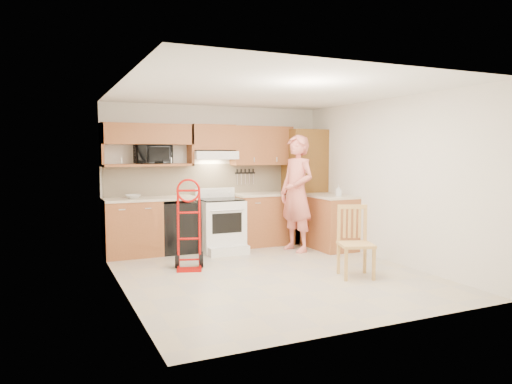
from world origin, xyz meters
TOP-DOWN VIEW (x-y plane):
  - floor at (0.00, 0.00)m, footprint 4.00×4.50m
  - ceiling at (0.00, 0.00)m, footprint 4.00×4.50m
  - wall_back at (0.00, 2.26)m, footprint 4.00×0.02m
  - wall_front at (0.00, -2.26)m, footprint 4.00×0.02m
  - wall_left at (-2.01, 0.00)m, footprint 0.02×4.50m
  - wall_right at (2.01, 0.00)m, footprint 0.02×4.50m
  - backsplash at (0.00, 2.23)m, footprint 3.92×0.03m
  - lower_cab_left at (-1.55, 1.95)m, footprint 0.90×0.60m
  - dishwasher at (-0.80, 1.95)m, footprint 0.60×0.60m
  - lower_cab_right at (0.83, 1.95)m, footprint 1.14×0.60m
  - countertop_left at (-1.25, 1.95)m, footprint 1.50×0.63m
  - countertop_right at (0.83, 1.95)m, footprint 1.14×0.63m
  - cab_return_right at (1.70, 1.15)m, footprint 0.60×1.00m
  - countertop_return at (1.70, 1.15)m, footprint 0.63×1.00m
  - pantry_tall at (1.65, 1.95)m, footprint 0.70×0.60m
  - upper_cab_left at (-1.25, 2.08)m, footprint 1.50×0.33m
  - upper_shelf_mw at (-1.25, 2.08)m, footprint 1.50×0.33m
  - upper_cab_center at (-0.12, 2.08)m, footprint 0.76×0.33m
  - upper_cab_right at (0.83, 2.08)m, footprint 1.14×0.33m
  - range_hood at (-0.12, 2.02)m, footprint 0.76×0.46m
  - knife_strip at (0.55, 2.21)m, footprint 0.40×0.05m
  - microwave at (-1.17, 2.08)m, footprint 0.60×0.42m
  - range at (-0.11, 1.67)m, footprint 0.72×0.94m
  - person at (1.07, 1.20)m, footprint 0.62×0.81m
  - hand_truck at (-0.96, 0.71)m, footprint 0.57×0.54m
  - dining_chair at (0.96, -0.63)m, footprint 0.56×0.59m
  - soap_bottle at (1.70, 0.89)m, footprint 0.11×0.11m
  - bowl at (-1.53, 1.95)m, footprint 0.27×0.27m

SIDE VIEW (x-z plane):
  - floor at x=0.00m, z-range -0.02..0.00m
  - dishwasher at x=-0.80m, z-range 0.00..0.85m
  - lower_cab_left at x=-1.55m, z-range 0.00..0.90m
  - lower_cab_right at x=0.83m, z-range 0.00..0.90m
  - cab_return_right at x=1.70m, z-range 0.00..0.90m
  - dining_chair at x=0.96m, z-range 0.00..0.96m
  - range at x=-0.11m, z-range 0.00..1.06m
  - hand_truck at x=-0.96m, z-range 0.00..1.18m
  - countertop_left at x=-1.25m, z-range 0.90..0.94m
  - countertop_right at x=0.83m, z-range 0.90..0.94m
  - countertop_return at x=1.70m, z-range 0.90..0.94m
  - bowl at x=-1.53m, z-range 0.94..1.00m
  - person at x=1.07m, z-range 0.00..1.97m
  - soap_bottle at x=1.70m, z-range 0.94..1.13m
  - pantry_tall at x=1.65m, z-range 0.00..2.10m
  - backsplash at x=0.00m, z-range 0.92..1.48m
  - knife_strip at x=0.55m, z-range 1.09..1.39m
  - wall_back at x=0.00m, z-range 0.00..2.50m
  - wall_front at x=0.00m, z-range 0.00..2.50m
  - wall_left at x=-2.01m, z-range 0.00..2.50m
  - wall_right at x=2.01m, z-range 0.00..2.50m
  - upper_shelf_mw at x=-1.25m, z-range 1.45..1.49m
  - range_hood at x=-0.12m, z-range 1.56..1.70m
  - microwave at x=-1.17m, z-range 1.49..1.81m
  - upper_cab_right at x=0.83m, z-range 1.45..2.15m
  - upper_cab_center at x=-0.12m, z-range 1.72..2.16m
  - upper_cab_left at x=-1.25m, z-range 1.81..2.15m
  - ceiling at x=0.00m, z-range 2.50..2.52m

